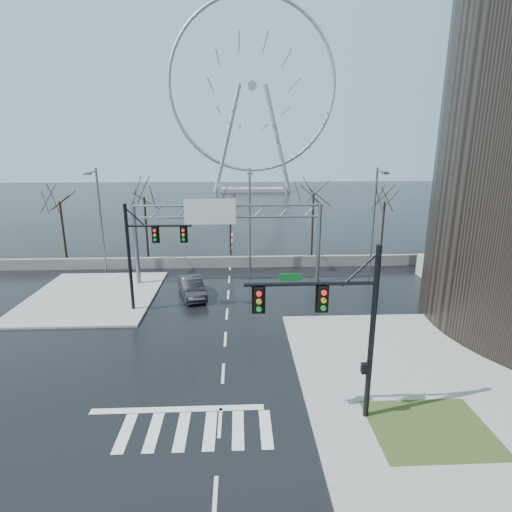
{
  "coord_description": "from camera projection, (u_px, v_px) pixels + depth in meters",
  "views": [
    {
      "loc": [
        0.92,
        -19.15,
        11.67
      ],
      "look_at": [
        2.19,
        9.37,
        4.0
      ],
      "focal_mm": 28.0,
      "sensor_mm": 36.0,
      "label": 1
    }
  ],
  "objects": [
    {
      "name": "tree_far_right",
      "position": [
        384.0,
        208.0,
        43.94
      ],
      "size": [
        3.4,
        3.4,
        6.8
      ],
      "color": "black",
      "rests_on": "ground"
    },
    {
      "name": "sign_gantry",
      "position": [
        224.0,
        226.0,
        34.53
      ],
      "size": [
        16.36,
        0.4,
        7.6
      ],
      "color": "slate",
      "rests_on": "ground"
    },
    {
      "name": "sidewalk_right_ext",
      "position": [
        392.0,
        350.0,
        23.8
      ],
      "size": [
        12.0,
        10.0,
        0.15
      ],
      "primitive_type": "cube",
      "color": "gray",
      "rests_on": "ground"
    },
    {
      "name": "sidewalk_far",
      "position": [
        93.0,
        296.0,
        32.55
      ],
      "size": [
        10.0,
        12.0,
        0.15
      ],
      "primitive_type": "cube",
      "color": "gray",
      "rests_on": "ground"
    },
    {
      "name": "streetlight_left",
      "position": [
        99.0,
        214.0,
        36.94
      ],
      "size": [
        0.5,
        2.55,
        10.0
      ],
      "color": "slate",
      "rests_on": "ground"
    },
    {
      "name": "streetlight_right",
      "position": [
        375.0,
        212.0,
        38.06
      ],
      "size": [
        0.5,
        2.55,
        10.0
      ],
      "color": "slate",
      "rests_on": "ground"
    },
    {
      "name": "tree_far_left",
      "position": [
        60.0,
        208.0,
        42.4
      ],
      "size": [
        3.5,
        3.5,
        7.0
      ],
      "color": "black",
      "rests_on": "ground"
    },
    {
      "name": "ground",
      "position": [
        223.0,
        373.0,
        21.46
      ],
      "size": [
        260.0,
        260.0,
        0.0
      ],
      "primitive_type": "plane",
      "color": "black",
      "rests_on": "ground"
    },
    {
      "name": "grass_strip",
      "position": [
        430.0,
        429.0,
        16.99
      ],
      "size": [
        5.0,
        4.0,
        0.02
      ],
      "primitive_type": "cube",
      "color": "#2E441C",
      "rests_on": "sidewalk_near"
    },
    {
      "name": "signal_mast_far",
      "position": [
        144.0,
        248.0,
        28.6
      ],
      "size": [
        4.72,
        0.41,
        8.0
      ],
      "color": "black",
      "rests_on": "ground"
    },
    {
      "name": "streetlight_mid",
      "position": [
        250.0,
        213.0,
        37.54
      ],
      "size": [
        0.5,
        2.55,
        10.0
      ],
      "color": "slate",
      "rests_on": "ground"
    },
    {
      "name": "tree_center",
      "position": [
        230.0,
        210.0,
        43.76
      ],
      "size": [
        3.25,
        3.25,
        6.5
      ],
      "color": "black",
      "rests_on": "ground"
    },
    {
      "name": "signal_mast_near",
      "position": [
        341.0,
        319.0,
        16.52
      ],
      "size": [
        5.52,
        0.41,
        8.0
      ],
      "color": "black",
      "rests_on": "ground"
    },
    {
      "name": "tree_left",
      "position": [
        145.0,
        205.0,
        42.2
      ],
      "size": [
        3.75,
        3.75,
        7.5
      ],
      "color": "black",
      "rests_on": "ground"
    },
    {
      "name": "ferris_wheel",
      "position": [
        252.0,
        93.0,
        106.55
      ],
      "size": [
        45.0,
        6.0,
        50.91
      ],
      "color": "gray",
      "rests_on": "ground"
    },
    {
      "name": "car",
      "position": [
        192.0,
        287.0,
        32.44
      ],
      "size": [
        2.96,
        5.08,
        1.58
      ],
      "primitive_type": "imported",
      "rotation": [
        0.0,
        0.0,
        0.28
      ],
      "color": "black",
      "rests_on": "ground"
    },
    {
      "name": "barrier_wall",
      "position": [
        230.0,
        262.0,
        40.62
      ],
      "size": [
        52.0,
        0.5,
        1.1
      ],
      "primitive_type": "cube",
      "color": "slate",
      "rests_on": "ground"
    },
    {
      "name": "tree_right",
      "position": [
        313.0,
        201.0,
        42.91
      ],
      "size": [
        3.9,
        3.9,
        7.8
      ],
      "color": "black",
      "rests_on": "ground"
    }
  ]
}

